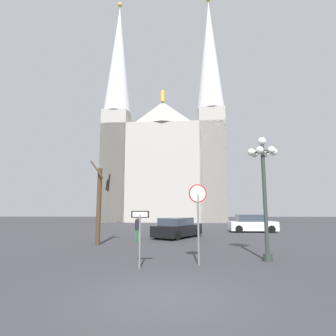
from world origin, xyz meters
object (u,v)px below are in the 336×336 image
stop_sign (198,209)px  parked_car_far_white (252,224)px  parked_car_near_black (177,228)px  pedestrian_walking (137,226)px  street_lamp (264,177)px  one_way_arrow_sign (140,231)px  bare_tree (99,203)px  cathedral (165,157)px

stop_sign → parked_car_far_white: 15.63m
parked_car_near_black → pedestrian_walking: size_ratio=2.82×
pedestrian_walking → street_lamp: bearing=-44.6°
one_way_arrow_sign → bare_tree: bearing=117.6°
street_lamp → parked_car_far_white: bearing=77.0°
street_lamp → pedestrian_walking: street_lamp is taller
parked_car_far_white → pedestrian_walking: pedestrian_walking is taller
parked_car_near_black → parked_car_far_white: bearing=35.6°
stop_sign → parked_car_far_white: bearing=67.3°
street_lamp → bare_tree: 9.56m
one_way_arrow_sign → bare_tree: size_ratio=0.41×
one_way_arrow_sign → pedestrian_walking: one_way_arrow_sign is taller
one_way_arrow_sign → parked_car_near_black: one_way_arrow_sign is taller
parked_car_far_white → pedestrian_walking: bearing=-141.3°
cathedral → parked_car_near_black: cathedral is taller
cathedral → parked_car_far_white: size_ratio=9.08×
stop_sign → bare_tree: 7.73m
stop_sign → parked_car_near_black: stop_sign is taller
one_way_arrow_sign → parked_car_near_black: size_ratio=0.45×
bare_tree → parked_car_far_white: bearing=37.8°
parked_car_near_black → parked_car_far_white: 8.29m
bare_tree → pedestrian_walking: 2.92m
cathedral → street_lamp: cathedral is taller
stop_sign → bare_tree: bare_tree is taller
one_way_arrow_sign → parked_car_near_black: 10.32m
parked_car_far_white → pedestrian_walking: 11.90m
bare_tree → pedestrian_walking: bare_tree is taller
cathedral → pedestrian_walking: size_ratio=23.25×
parked_car_near_black → pedestrian_walking: (-2.55, -2.60, 0.29)m
street_lamp → parked_car_near_black: size_ratio=1.14×
bare_tree → parked_car_near_black: bearing=40.7°
stop_sign → pedestrian_walking: size_ratio=1.89×
stop_sign → bare_tree: bearing=134.4°
bare_tree → parked_car_near_black: (4.66, 4.01, -1.73)m
cathedral → stop_sign: cathedral is taller
bare_tree → pedestrian_walking: size_ratio=3.05×
street_lamp → pedestrian_walking: bearing=135.4°
pedestrian_walking → cathedral: bearing=88.5°
cathedral → street_lamp: (5.44, -33.70, -7.27)m
one_way_arrow_sign → parked_car_far_white: one_way_arrow_sign is taller
bare_tree → parked_car_near_black: bare_tree is taller
bare_tree → parked_car_far_white: (11.40, 8.84, -1.69)m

